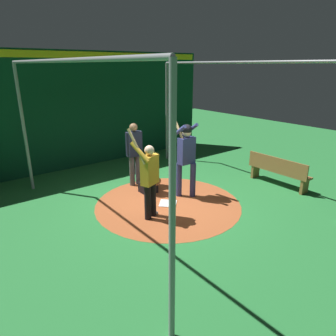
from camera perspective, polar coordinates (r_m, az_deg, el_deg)
The scene contains 11 objects.
ground_plane at distance 7.68m, azimuth 0.00°, elevation -6.73°, with size 25.23×25.23×0.00m, color #287A38.
dirt_circle at distance 7.67m, azimuth 0.00°, elevation -6.71°, with size 3.62×3.62×0.01m, color #AD562D.
home_plate at distance 7.67m, azimuth 0.00°, elevation -6.65°, with size 0.42×0.42×0.01m, color white.
batter at distance 7.73m, azimuth 3.42°, elevation 2.85°, with size 0.68×0.49×2.24m.
catcher at distance 8.19m, azimuth -3.59°, elevation -2.23°, with size 0.58×0.40×0.96m.
umpire at distance 8.61m, azimuth -6.35°, elevation 3.23°, with size 0.23×0.49×1.80m.
visitor at distance 6.65m, azimuth -3.52°, elevation -1.67°, with size 0.54×0.60×2.06m.
back_wall at distance 10.74m, azimuth -14.54°, elevation 10.64°, with size 0.22×9.23×3.76m.
cage_frame at distance 6.99m, azimuth 0.00°, elevation 11.25°, with size 6.34×4.86×3.41m.
bench at distance 9.22m, azimuth 19.97°, elevation -0.44°, with size 1.83×0.36×0.85m.
baseball_0 at distance 7.14m, azimuth -2.12°, elevation -8.44°, with size 0.07×0.07×0.07m, color white.
Camera 1 is at (5.46, -4.27, 3.30)m, focal length 32.43 mm.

